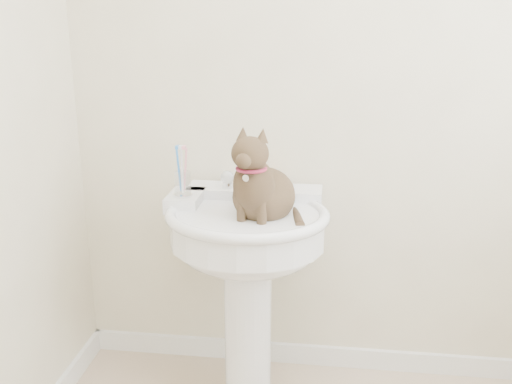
% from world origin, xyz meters
% --- Properties ---
extents(wall_back, '(2.20, 0.00, 2.50)m').
position_xyz_m(wall_back, '(0.00, 1.10, 1.25)').
color(wall_back, beige).
rests_on(wall_back, ground).
extents(baseboard_back, '(2.20, 0.02, 0.09)m').
position_xyz_m(baseboard_back, '(0.00, 1.09, 0.04)').
color(baseboard_back, white).
rests_on(baseboard_back, floor).
extents(pedestal_sink, '(0.60, 0.59, 0.83)m').
position_xyz_m(pedestal_sink, '(-0.36, 0.81, 0.65)').
color(pedestal_sink, white).
rests_on(pedestal_sink, floor).
extents(faucet, '(0.28, 0.12, 0.14)m').
position_xyz_m(faucet, '(-0.35, 0.96, 0.87)').
color(faucet, silver).
rests_on(faucet, pedestal_sink).
extents(soap_bar, '(0.10, 0.07, 0.03)m').
position_xyz_m(soap_bar, '(-0.30, 1.04, 0.84)').
color(soap_bar, orange).
rests_on(soap_bar, pedestal_sink).
extents(toothbrush_cup, '(0.07, 0.07, 0.19)m').
position_xyz_m(toothbrush_cup, '(-0.60, 0.85, 0.88)').
color(toothbrush_cup, silver).
rests_on(toothbrush_cup, pedestal_sink).
extents(cat, '(0.25, 0.31, 0.45)m').
position_xyz_m(cat, '(-0.30, 0.79, 0.89)').
color(cat, brown).
rests_on(cat, pedestal_sink).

